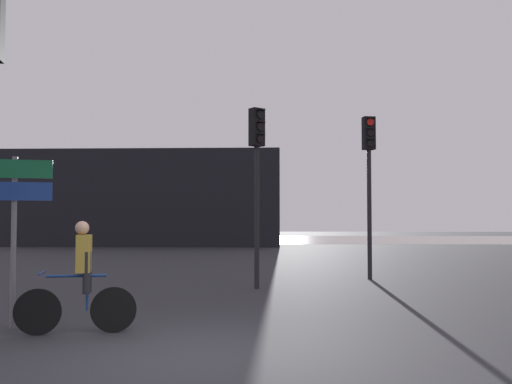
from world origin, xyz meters
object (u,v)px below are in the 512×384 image
distant_building (146,199)px  direction_sign_post (14,209)px  cyclist (81,277)px  traffic_light_far_right (369,166)px  traffic_light_center (257,163)px

distant_building → direction_sign_post: (3.85, -25.16, -0.99)m
distant_building → cyclist: 26.04m
traffic_light_far_right → direction_sign_post: (-6.49, -7.07, -1.28)m
traffic_light_far_right → traffic_light_center: bearing=23.7°
traffic_light_far_right → cyclist: 9.39m
traffic_light_center → traffic_light_far_right: traffic_light_far_right is taller
traffic_light_far_right → direction_sign_post: size_ratio=1.70×
traffic_light_center → cyclist: size_ratio=2.54×
direction_sign_post → traffic_light_far_right: bearing=-149.4°
distant_building → direction_sign_post: size_ratio=6.14×
cyclist → traffic_light_center: bearing=-36.9°
direction_sign_post → cyclist: bearing=147.6°
traffic_light_far_right → cyclist: size_ratio=2.64×
traffic_light_center → cyclist: bearing=26.0°
traffic_light_far_right → cyclist: (-5.33, -7.39, -2.25)m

